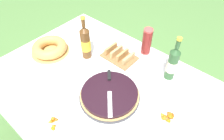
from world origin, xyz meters
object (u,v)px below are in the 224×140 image
Objects in this scene: bundt_cake at (50,48)px; snack_plate_near at (167,120)px; cup_stack at (147,42)px; bread_board at (119,55)px; berry_tart at (110,95)px; cider_bottle_amber at (86,42)px; cider_bottle_green at (172,63)px; serving_knife at (109,88)px; snack_plate_left at (54,120)px.

bundt_cake is 1.53× the size of snack_plate_near.
snack_plate_near is at bearing -43.72° from cup_stack.
bundt_cake is 0.57m from bread_board.
berry_tart is 0.40m from bread_board.
cider_bottle_amber reaches higher than cup_stack.
cider_bottle_amber is at bearing 155.28° from berry_tart.
bread_board reaches higher than berry_tart.
snack_plate_near is 0.63m from bread_board.
cider_bottle_green reaches higher than bread_board.
berry_tart is 1.98× the size of snack_plate_near.
snack_plate_left is (-0.11, -0.37, -0.05)m from serving_knife.
cider_bottle_green reaches higher than serving_knife.
berry_tart is 0.54m from cup_stack.
bread_board is at bearing 33.48° from bundt_cake.
bread_board is (0.21, 0.16, -0.11)m from cider_bottle_amber.
bread_board is at bearing 95.61° from snack_plate_left.
serving_knife is at bearing -23.20° from cider_bottle_amber.
cup_stack reaches higher than snack_plate_left.
berry_tart is 0.38m from snack_plate_left.
cup_stack reaches higher than berry_tart.
bundt_cake reaches higher than snack_plate_left.
bundt_cake is at bearing -156.01° from cider_bottle_green.
cup_stack is 1.13× the size of snack_plate_near.
serving_knife is 1.12× the size of bread_board.
snack_plate_near is (0.38, 0.09, -0.01)m from berry_tart.
serving_knife is (-0.02, 0.02, 0.04)m from berry_tart.
cider_bottle_green is (0.28, -0.11, 0.02)m from cup_stack.
cup_stack is 0.24m from bread_board.
bread_board is (0.47, 0.31, -0.02)m from bundt_cake.
serving_knife and bread_board have the same top height.
bundt_cake is (-0.68, 0.03, 0.01)m from berry_tart.
snack_plate_near is at bearing 41.25° from snack_plate_left.
berry_tart is at bearing 69.42° from snack_plate_left.
snack_plate_left is at bearing -35.12° from bundt_cake.
snack_plate_near reaches higher than berry_tart.
serving_knife reaches higher than snack_plate_left.
cup_stack is 0.88× the size of bread_board.
cider_bottle_amber is (-0.33, -0.34, 0.02)m from cup_stack.
cup_stack is 1.02× the size of snack_plate_left.
bread_board is at bearing 166.59° from serving_knife.
snack_plate_left is at bearing -59.49° from serving_knife.
cider_bottle_amber is (0.27, 0.16, 0.10)m from bundt_cake.
serving_knife is 0.39m from snack_plate_left.
cup_stack reaches higher than bread_board.
serving_knife is at bearing 132.75° from berry_tart.
cup_stack is (-0.08, 0.53, 0.09)m from berry_tart.
cider_bottle_green is at bearing 108.31° from serving_knife.
bundt_cake is 0.96m from cider_bottle_green.
cider_bottle_green reaches higher than snack_plate_left.
berry_tart is at bearing -59.69° from bread_board.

